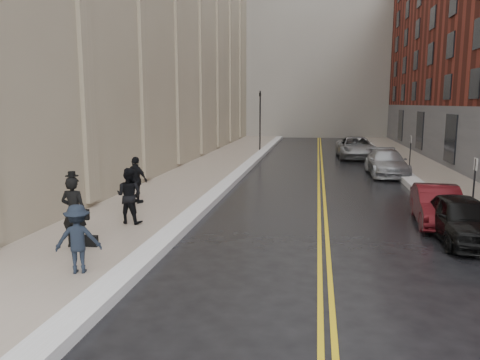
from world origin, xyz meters
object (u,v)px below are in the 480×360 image
(car_maroon, at_px, (437,205))
(pedestrian_c, at_px, (136,180))
(car_silver_far, at_px, (356,148))
(pedestrian_main, at_px, (74,212))
(pedestrian_b, at_px, (78,239))
(car_black, at_px, (462,219))
(pedestrian_a, at_px, (129,196))
(car_silver_near, at_px, (386,163))

(car_maroon, relative_size, pedestrian_c, 2.13)
(car_silver_far, bearing_deg, pedestrian_main, -113.70)
(pedestrian_b, relative_size, pedestrian_c, 0.87)
(car_black, distance_m, car_silver_far, 21.96)
(car_silver_far, bearing_deg, pedestrian_b, -110.20)
(car_maroon, height_order, pedestrian_a, pedestrian_a)
(car_black, relative_size, car_silver_far, 0.70)
(car_maroon, bearing_deg, pedestrian_main, -151.23)
(car_maroon, distance_m, pedestrian_b, 11.91)
(car_black, xyz_separation_m, car_maroon, (-0.22, 2.07, -0.03))
(pedestrian_a, distance_m, pedestrian_b, 4.70)
(car_black, distance_m, pedestrian_c, 11.99)
(car_silver_far, height_order, pedestrian_a, pedestrian_a)
(car_silver_far, relative_size, pedestrian_a, 3.10)
(car_silver_near, height_order, pedestrian_c, pedestrian_c)
(pedestrian_a, height_order, pedestrian_c, pedestrian_c)
(pedestrian_main, height_order, pedestrian_a, pedestrian_main)
(pedestrian_main, bearing_deg, pedestrian_a, -96.81)
(pedestrian_a, bearing_deg, pedestrian_main, 88.20)
(car_maroon, relative_size, pedestrian_b, 2.43)
(car_black, height_order, pedestrian_b, pedestrian_b)
(car_maroon, relative_size, pedestrian_main, 1.99)
(car_black, relative_size, pedestrian_c, 2.16)
(pedestrian_b, bearing_deg, car_black, -173.26)
(car_silver_near, distance_m, pedestrian_c, 15.29)
(pedestrian_main, distance_m, pedestrian_b, 2.17)
(car_black, height_order, car_maroon, car_black)
(car_black, bearing_deg, pedestrian_b, -156.27)
(pedestrian_main, xyz_separation_m, pedestrian_c, (-0.51, 5.89, -0.07))
(car_maroon, relative_size, pedestrian_a, 2.14)
(car_black, xyz_separation_m, pedestrian_b, (-9.98, -4.74, 0.28))
(car_maroon, distance_m, pedestrian_c, 11.43)
(car_black, xyz_separation_m, car_silver_near, (-0.37, 13.37, 0.04))
(car_maroon, xyz_separation_m, pedestrian_b, (-9.76, -6.81, 0.31))
(pedestrian_c, bearing_deg, pedestrian_a, 128.88)
(pedestrian_c, bearing_deg, car_black, -173.25)
(car_maroon, relative_size, car_silver_far, 0.69)
(car_black, relative_size, car_silver_near, 0.80)
(car_black, xyz_separation_m, pedestrian_a, (-10.62, -0.08, 0.39))
(car_maroon, xyz_separation_m, pedestrian_main, (-10.87, -4.95, 0.50))
(car_silver_far, distance_m, pedestrian_b, 27.98)
(car_maroon, height_order, pedestrian_b, pedestrian_b)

